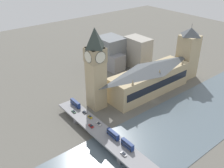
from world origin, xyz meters
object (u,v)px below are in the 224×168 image
car_northbound_mid (91,126)px  car_southbound_extra (74,111)px  road_bridge (126,153)px  car_northbound_lead (84,112)px  double_decker_bus_mid (75,103)px  double_decker_bus_rear (127,144)px  double_decker_bus_lead (113,134)px  victoria_tower (188,53)px  car_southbound_tail (99,124)px  car_northbound_tail (123,154)px  clock_tower (96,67)px  car_southbound_lead (90,117)px  parliament_hall (150,79)px

car_northbound_mid → car_southbound_extra: (23.46, 0.29, -0.06)m
road_bridge → car_northbound_lead: 51.79m
double_decker_bus_mid → double_decker_bus_rear: bearing=-179.4°
car_southbound_extra → car_northbound_lead: bearing=-135.4°
double_decker_bus_lead → car_southbound_extra: 42.23m
double_decker_bus_lead → double_decker_bus_mid: bearing=-0.2°
double_decker_bus_lead → double_decker_bus_mid: size_ratio=0.94×
victoria_tower → road_bridge: 138.33m
victoria_tower → car_northbound_lead: size_ratio=14.20×
car_southbound_tail → car_northbound_tail: bearing=170.3°
double_decker_bus_lead → car_southbound_extra: double_decker_bus_lead is taller
clock_tower → double_decker_bus_mid: size_ratio=5.83×
car_southbound_tail → double_decker_bus_mid: bearing=0.6°
double_decker_bus_lead → car_southbound_lead: 27.95m
parliament_hall → car_northbound_tail: parliament_hall is taller
double_decker_bus_lead → car_southbound_extra: size_ratio=2.49×
double_decker_bus_rear → car_northbound_lead: size_ratio=2.64×
road_bridge → car_southbound_extra: size_ratio=33.80×
double_decker_bus_rear → car_southbound_lead: bearing=0.7°
parliament_hall → clock_tower: clock_tower is taller
double_decker_bus_rear → car_northbound_mid: (32.01, 6.11, -1.98)m
clock_tower → car_northbound_lead: clock_tower is taller
car_northbound_lead → car_southbound_lead: car_southbound_lead is taller
car_southbound_lead → car_southbound_tail: size_ratio=0.89×
car_northbound_tail → car_southbound_extra: bearing=0.2°
parliament_hall → clock_tower: size_ratio=1.22×
clock_tower → car_southbound_lead: 38.87m
car_southbound_lead → car_southbound_extra: (13.93, 5.88, -0.05)m
car_northbound_tail → clock_tower: bearing=-21.3°
car_northbound_mid → car_southbound_lead: 11.05m
double_decker_bus_mid → car_southbound_lead: size_ratio=2.96×
victoria_tower → double_decker_bus_rear: (-47.90, 123.77, -16.91)m
parliament_hall → car_northbound_lead: (1.57, 70.17, -7.21)m
double_decker_bus_rear → car_southbound_extra: double_decker_bus_rear is taller
car_southbound_lead → clock_tower: bearing=-47.4°
double_decker_bus_lead → car_northbound_tail: 17.87m
parliament_hall → car_southbound_extra: size_ratio=18.80×
clock_tower → car_northbound_mid: (-26.44, 23.98, -29.78)m
car_northbound_mid → car_southbound_tail: bearing=-102.3°
clock_tower → double_decker_bus_mid: (3.61, 18.55, -27.88)m
victoria_tower → car_southbound_tail: bearing=97.9°
double_decker_bus_mid → car_northbound_mid: 30.60m
car_northbound_tail → double_decker_bus_lead: bearing=-17.6°
double_decker_bus_lead → double_decker_bus_rear: bearing=-176.6°
clock_tower → road_bridge: size_ratio=0.46×
car_southbound_extra → clock_tower: bearing=-83.0°
car_southbound_lead → double_decker_bus_lead: bearing=179.4°
car_southbound_lead → car_southbound_extra: size_ratio=0.90×
parliament_hall → car_southbound_tail: (-17.09, 70.07, -7.27)m
clock_tower → car_southbound_lead: size_ratio=17.23×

